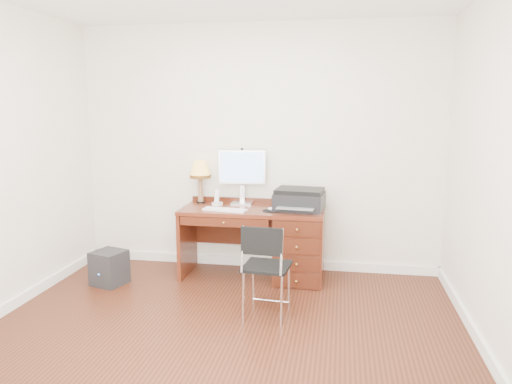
% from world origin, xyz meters
% --- Properties ---
extents(ground, '(4.00, 4.00, 0.00)m').
position_xyz_m(ground, '(0.00, 0.00, 0.00)').
color(ground, '#35160C').
rests_on(ground, ground).
extents(room_shell, '(4.00, 4.00, 4.00)m').
position_xyz_m(room_shell, '(0.00, 0.63, 0.05)').
color(room_shell, silver).
rests_on(room_shell, ground).
extents(desk, '(1.50, 0.67, 0.75)m').
position_xyz_m(desk, '(0.32, 1.40, 0.41)').
color(desk, '#5C2313').
rests_on(desk, ground).
extents(monitor, '(0.52, 0.19, 0.59)m').
position_xyz_m(monitor, '(-0.16, 1.64, 1.12)').
color(monitor, silver).
rests_on(monitor, desk).
extents(keyboard, '(0.47, 0.20, 0.02)m').
position_xyz_m(keyboard, '(-0.26, 1.23, 0.76)').
color(keyboard, white).
rests_on(keyboard, desk).
extents(mouse_pad, '(0.20, 0.20, 0.04)m').
position_xyz_m(mouse_pad, '(0.22, 1.29, 0.76)').
color(mouse_pad, black).
rests_on(mouse_pad, desk).
extents(printer, '(0.53, 0.44, 0.22)m').
position_xyz_m(printer, '(0.49, 1.41, 0.86)').
color(printer, black).
rests_on(printer, desk).
extents(leg_lamp, '(0.23, 0.23, 0.48)m').
position_xyz_m(leg_lamp, '(-0.62, 1.59, 1.10)').
color(leg_lamp, black).
rests_on(leg_lamp, desk).
extents(phone, '(0.11, 0.11, 0.18)m').
position_xyz_m(phone, '(-0.40, 1.47, 0.80)').
color(phone, white).
rests_on(phone, desk).
extents(pen_cup, '(0.08, 0.08, 0.10)m').
position_xyz_m(pen_cup, '(0.22, 1.57, 0.80)').
color(pen_cup, black).
rests_on(pen_cup, desk).
extents(chair, '(0.42, 0.42, 0.83)m').
position_xyz_m(chair, '(0.29, 0.38, 0.51)').
color(chair, black).
rests_on(chair, ground).
extents(equipment_box, '(0.37, 0.37, 0.35)m').
position_xyz_m(equipment_box, '(-1.42, 0.91, 0.17)').
color(equipment_box, black).
rests_on(equipment_box, ground).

